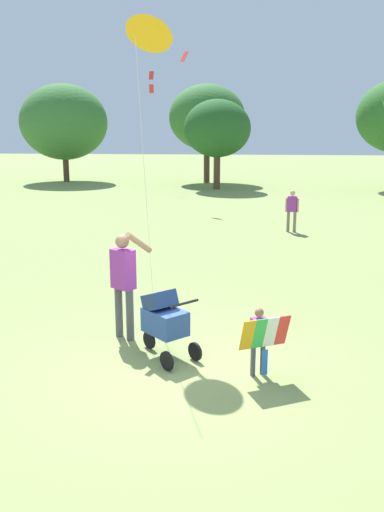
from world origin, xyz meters
TOP-DOWN VIEW (x-y plane):
  - ground_plane at (0.00, 0.00)m, footprint 120.00×120.00m
  - treeline_distant at (0.01, 25.27)m, footprint 35.56×7.30m
  - child_with_butterfly_kite at (1.20, -0.04)m, footprint 0.69×0.49m
  - person_adult_flyer at (-0.94, 1.18)m, footprint 0.69×0.47m
  - stroller at (-0.20, 0.50)m, footprint 0.97×0.98m
  - kite_adult_black at (-0.67, 2.46)m, footprint 0.96×1.58m
  - person_couple_left at (2.53, 10.69)m, footprint 0.43×0.24m

SIDE VIEW (x-z plane):
  - ground_plane at x=0.00m, z-range 0.00..0.00m
  - child_with_butterfly_kite at x=1.20m, z-range 0.11..1.08m
  - stroller at x=-0.20m, z-range 0.09..1.12m
  - person_couple_left at x=2.53m, z-range 0.12..1.48m
  - person_adult_flyer at x=-0.94m, z-range 0.14..1.94m
  - treeline_distant at x=0.01m, z-range 0.75..6.61m
  - kite_adult_black at x=-0.67m, z-range 2.26..7.40m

